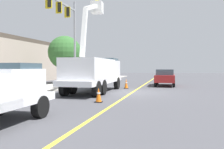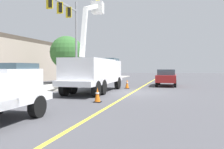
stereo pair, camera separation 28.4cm
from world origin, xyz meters
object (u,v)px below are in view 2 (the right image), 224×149
object	(u,v)px
passing_minivan	(167,76)
traffic_cone_mid_rear	(127,84)
traffic_signal_mast	(68,25)
utility_bucket_truck	(95,71)
traffic_cone_mid_front	(97,95)

from	to	relation	value
passing_minivan	traffic_cone_mid_rear	size ratio (longest dim) A/B	5.76
traffic_signal_mast	utility_bucket_truck	bearing A→B (deg)	-135.71
passing_minivan	traffic_cone_mid_front	bearing A→B (deg)	160.65
traffic_cone_mid_front	passing_minivan	bearing A→B (deg)	-19.35
traffic_cone_mid_front	traffic_signal_mast	bearing A→B (deg)	29.82
traffic_cone_mid_rear	utility_bucket_truck	bearing A→B (deg)	146.73
passing_minivan	utility_bucket_truck	bearing A→B (deg)	140.52
utility_bucket_truck	traffic_cone_mid_rear	size ratio (longest dim) A/B	9.77
passing_minivan	traffic_signal_mast	world-z (taller)	traffic_signal_mast
traffic_cone_mid_front	traffic_cone_mid_rear	size ratio (longest dim) A/B	0.95
passing_minivan	traffic_signal_mast	bearing A→B (deg)	109.28
traffic_cone_mid_rear	traffic_cone_mid_front	bearing A→B (deg)	175.71
utility_bucket_truck	passing_minivan	distance (m)	9.03
traffic_cone_mid_rear	traffic_signal_mast	xyz separation A→B (m)	(0.49, 5.70, 5.56)
utility_bucket_truck	passing_minivan	size ratio (longest dim) A/B	1.70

